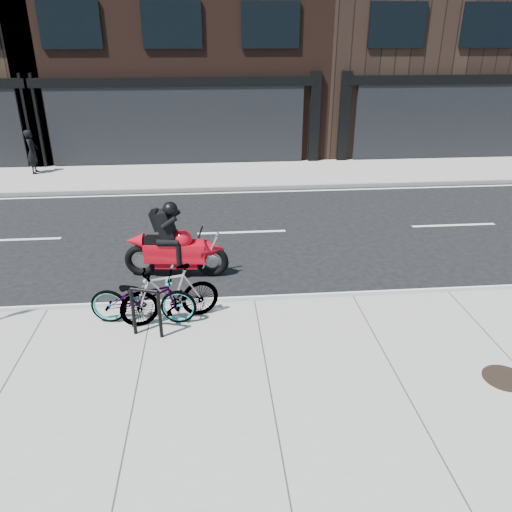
{
  "coord_description": "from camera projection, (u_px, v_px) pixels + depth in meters",
  "views": [
    {
      "loc": [
        -0.75,
        -10.62,
        5.03
      ],
      "look_at": [
        0.07,
        -1.57,
        0.9
      ],
      "focal_mm": 35.0,
      "sensor_mm": 36.0,
      "label": 1
    }
  ],
  "objects": [
    {
      "name": "sidewalk_far",
      "position": [
        232.0,
        175.0,
        18.78
      ],
      "size": [
        60.0,
        3.5,
        0.13
      ],
      "primitive_type": "cube",
      "color": "gray",
      "rests_on": "ground"
    },
    {
      "name": "pedestrian",
      "position": [
        32.0,
        152.0,
        18.41
      ],
      "size": [
        0.41,
        0.6,
        1.6
      ],
      "primitive_type": "imported",
      "rotation": [
        0.0,
        0.0,
        1.62
      ],
      "color": "black",
      "rests_on": "sidewalk_far"
    },
    {
      "name": "motorcycle",
      "position": [
        180.0,
        246.0,
        10.93
      ],
      "size": [
        2.32,
        0.72,
        1.73
      ],
      "rotation": [
        0.0,
        0.0,
        -0.11
      ],
      "color": "black",
      "rests_on": "ground"
    },
    {
      "name": "sidewalk_near",
      "position": [
        272.0,
        406.0,
        7.21
      ],
      "size": [
        60.0,
        6.0,
        0.13
      ],
      "primitive_type": "cube",
      "color": "gray",
      "rests_on": "ground"
    },
    {
      "name": "bike_rack",
      "position": [
        146.0,
        308.0,
        8.56
      ],
      "size": [
        0.53,
        0.21,
        0.92
      ],
      "rotation": [
        0.0,
        0.0,
        -0.31
      ],
      "color": "black",
      "rests_on": "sidewalk_near"
    },
    {
      "name": "ground",
      "position": [
        247.0,
        264.0,
        11.77
      ],
      "size": [
        120.0,
        120.0,
        0.0
      ],
      "primitive_type": "plane",
      "color": "black",
      "rests_on": "ground"
    },
    {
      "name": "manhole_cover",
      "position": [
        505.0,
        378.0,
        7.68
      ],
      "size": [
        0.87,
        0.87,
        0.02
      ],
      "primitive_type": "cylinder",
      "rotation": [
        0.0,
        0.0,
        0.42
      ],
      "color": "black",
      "rests_on": "sidewalk_near"
    },
    {
      "name": "bicycle_front",
      "position": [
        143.0,
        297.0,
        8.98
      ],
      "size": [
        1.98,
        0.86,
        1.01
      ],
      "primitive_type": "imported",
      "rotation": [
        0.0,
        0.0,
        1.47
      ],
      "color": "gray",
      "rests_on": "sidewalk_near"
    },
    {
      "name": "building_mideast",
      "position": [
        438.0,
        1.0,
        23.16
      ],
      "size": [
        12.0,
        10.0,
        12.5
      ],
      "primitive_type": "cube",
      "color": "black",
      "rests_on": "ground"
    },
    {
      "name": "bicycle_rear",
      "position": [
        170.0,
        294.0,
        9.01
      ],
      "size": [
        1.89,
        0.98,
        1.09
      ],
      "primitive_type": "imported",
      "rotation": [
        0.0,
        0.0,
        4.98
      ],
      "color": "gray",
      "rests_on": "sidewalk_near"
    }
  ]
}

